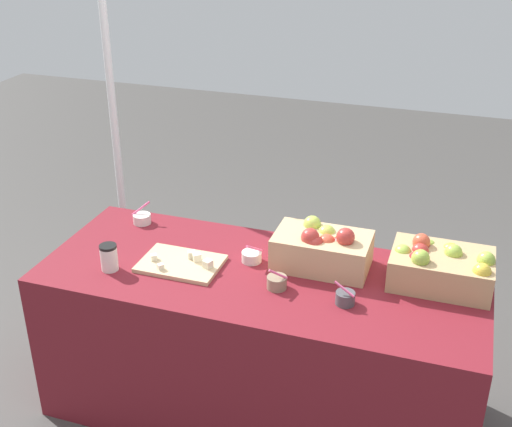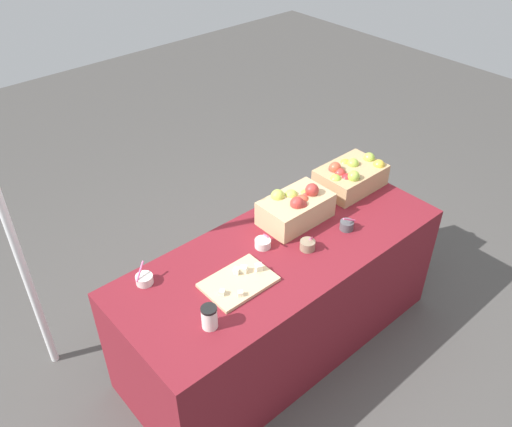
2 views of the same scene
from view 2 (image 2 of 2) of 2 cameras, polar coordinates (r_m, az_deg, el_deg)
name	(u,v)px [view 2 (image 2 of 2)]	position (r m, az deg, el deg)	size (l,w,h in m)	color
ground_plane	(279,339)	(3.40, 2.47, -13.31)	(10.00, 10.00, 0.00)	#474442
table	(281,297)	(3.12, 2.65, -8.94)	(1.90, 0.76, 0.74)	maroon
apple_crate_left	(350,176)	(3.35, 10.03, 4.00)	(0.41, 0.28, 0.19)	tan
apple_crate_middle	(296,207)	(3.03, 4.35, 0.71)	(0.41, 0.25, 0.21)	tan
cutting_board_front	(239,281)	(2.67, -1.84, -7.29)	(0.35, 0.24, 0.05)	#D1B284
sample_bowl_near	(144,279)	(2.71, -11.89, -6.90)	(0.09, 0.09, 0.11)	silver
sample_bowl_mid	(347,225)	(3.03, 9.70, -1.24)	(0.09, 0.08, 0.10)	#4C4C51
sample_bowl_far	(308,245)	(2.86, 5.56, -3.37)	(0.09, 0.08, 0.10)	gray
sample_bowl_extra	(263,243)	(2.87, 0.74, -3.19)	(0.09, 0.10, 0.10)	silver
coffee_cup	(209,317)	(2.44, -5.02, -11.01)	(0.07, 0.07, 0.12)	silver
tent_pole	(8,224)	(2.84, -25.08, -1.05)	(0.04, 0.04, 2.04)	white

